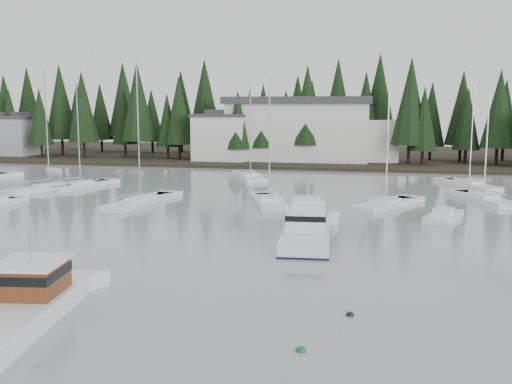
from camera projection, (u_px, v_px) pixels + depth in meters
far_shore_land at (334, 156)px, 113.06m from camera, size 240.00×54.00×1.00m
conifer_treeline at (329, 161)px, 102.44m from camera, size 200.00×22.00×20.00m
house_west at (222, 136)px, 98.81m from camera, size 9.54×7.42×8.75m
house_far_west at (15, 135)px, 109.70m from camera, size 8.48×7.42×8.25m
harbor_inn at (310, 130)px, 98.68m from camera, size 29.50×11.50×10.90m
lobster_boat_brown at (16, 312)px, 25.52m from camera, size 5.91×10.11×4.81m
cabin_cruiser_center at (307, 230)px, 41.68m from camera, size 4.29×11.13×4.68m
sailboat_0 at (385, 206)px, 55.70m from camera, size 6.70×9.08×14.51m
sailboat_1 at (483, 201)px, 58.96m from camera, size 5.92×9.87×11.67m
sailboat_2 at (50, 189)px, 67.01m from camera, size 6.62×10.81×14.35m
sailboat_3 at (269, 203)px, 57.40m from camera, size 5.35×8.66×13.23m
sailboat_6 at (141, 203)px, 57.29m from camera, size 4.06×10.62×14.50m
sailboat_8 at (469, 186)px, 69.74m from camera, size 6.63×9.84×12.88m
sailboat_10 at (251, 178)px, 77.85m from camera, size 6.39×9.87×13.82m
sailboat_12 at (81, 187)px, 69.25m from camera, size 5.15×9.10×13.11m
runabout_1 at (443, 218)px, 49.28m from camera, size 3.81×5.63×1.42m
mooring_buoy_green at (301, 351)px, 22.71m from camera, size 0.44×0.44×0.44m
mooring_buoy_dark at (350, 316)px, 26.59m from camera, size 0.38×0.38×0.38m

